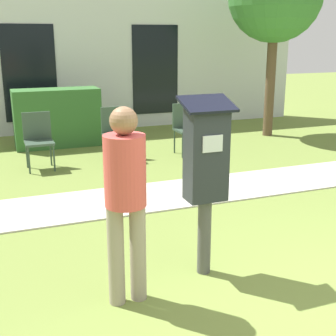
% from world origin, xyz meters
% --- Properties ---
extents(sidewalk, '(12.00, 1.10, 0.02)m').
position_xyz_m(sidewalk, '(0.00, 3.31, 0.01)').
color(sidewalk, beige).
rests_on(sidewalk, ground).
extents(building_facade, '(10.00, 0.26, 3.20)m').
position_xyz_m(building_facade, '(0.00, 8.22, 1.60)').
color(building_facade, silver).
rests_on(building_facade, ground).
extents(parking_meter, '(0.44, 0.31, 1.59)m').
position_xyz_m(parking_meter, '(-0.60, 1.22, 1.02)').
color(parking_meter, '#4C4C4C').
rests_on(parking_meter, ground).
extents(person_standing, '(0.32, 0.32, 1.58)m').
position_xyz_m(person_standing, '(-1.37, 1.01, 0.93)').
color(person_standing, gray).
rests_on(person_standing, ground).
extents(outdoor_chair_left, '(0.44, 0.44, 0.90)m').
position_xyz_m(outdoor_chair_left, '(-1.59, 5.30, 0.53)').
color(outdoor_chair_left, '#334738').
rests_on(outdoor_chair_left, ground).
extents(outdoor_chair_middle, '(0.44, 0.44, 0.90)m').
position_xyz_m(outdoor_chair_middle, '(-0.29, 5.40, 0.53)').
color(outdoor_chair_middle, '#334738').
rests_on(outdoor_chair_middle, ground).
extents(outdoor_chair_right, '(0.44, 0.44, 0.90)m').
position_xyz_m(outdoor_chair_right, '(1.01, 5.36, 0.53)').
color(outdoor_chair_right, '#334738').
rests_on(outdoor_chair_right, ground).
extents(hedge_row, '(1.61, 0.60, 1.10)m').
position_xyz_m(hedge_row, '(-1.06, 6.80, 0.55)').
color(hedge_row, '#33662D').
rests_on(hedge_row, ground).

